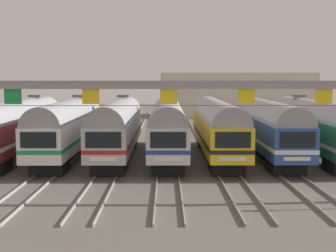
% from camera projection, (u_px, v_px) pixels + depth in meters
% --- Properties ---
extents(ground_plane, '(160.00, 160.00, 0.00)m').
position_uv_depth(ground_plane, '(168.00, 157.00, 38.01)').
color(ground_plane, '#5B564F').
extents(track_bed, '(26.21, 70.00, 0.15)m').
position_uv_depth(track_bed, '(167.00, 132.00, 54.91)').
color(track_bed, gray).
rests_on(track_bed, ground).
extents(commuter_train_maroon, '(2.88, 18.06, 5.05)m').
position_uv_depth(commuter_train_maroon, '(19.00, 126.00, 37.66)').
color(commuter_train_maroon, maroon).
rests_on(commuter_train_maroon, ground).
extents(commuter_train_white, '(2.88, 18.06, 5.05)m').
position_uv_depth(commuter_train_white, '(69.00, 125.00, 37.68)').
color(commuter_train_white, white).
rests_on(commuter_train_white, ground).
extents(commuter_train_stainless, '(2.88, 18.06, 5.05)m').
position_uv_depth(commuter_train_stainless, '(118.00, 125.00, 37.70)').
color(commuter_train_stainless, '#B2B5BA').
rests_on(commuter_train_stainless, ground).
extents(commuter_train_silver, '(2.88, 18.06, 5.05)m').
position_uv_depth(commuter_train_silver, '(168.00, 125.00, 37.73)').
color(commuter_train_silver, silver).
rests_on(commuter_train_silver, ground).
extents(commuter_train_yellow, '(2.88, 18.06, 4.77)m').
position_uv_depth(commuter_train_yellow, '(217.00, 125.00, 37.75)').
color(commuter_train_yellow, gold).
rests_on(commuter_train_yellow, ground).
extents(commuter_train_blue, '(2.88, 18.06, 4.77)m').
position_uv_depth(commuter_train_blue, '(266.00, 125.00, 37.77)').
color(commuter_train_blue, '#284C9E').
rests_on(commuter_train_blue, ground).
extents(commuter_train_green, '(2.88, 18.06, 5.05)m').
position_uv_depth(commuter_train_green, '(316.00, 125.00, 37.79)').
color(commuter_train_green, '#236B42').
rests_on(commuter_train_green, ground).
extents(catenary_gantry, '(29.94, 0.44, 6.97)m').
position_uv_depth(catenary_gantry, '(169.00, 100.00, 24.01)').
color(catenary_gantry, gray).
rests_on(catenary_gantry, ground).
extents(maintenance_building, '(25.96, 10.00, 7.51)m').
position_uv_depth(maintenance_building, '(235.00, 95.00, 79.07)').
color(maintenance_building, beige).
rests_on(maintenance_building, ground).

